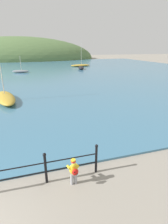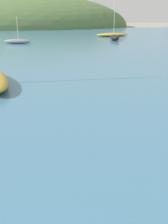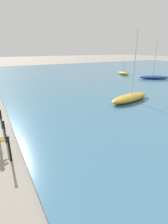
% 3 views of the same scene
% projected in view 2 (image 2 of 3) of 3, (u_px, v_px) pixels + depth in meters
% --- Properties ---
extents(water, '(80.00, 60.00, 0.10)m').
position_uv_depth(water, '(7.00, 43.00, 30.31)').
color(water, teal).
rests_on(water, ground).
extents(far_hillside, '(56.79, 31.23, 16.39)m').
position_uv_depth(far_hillside, '(17.00, 27.00, 65.55)').
color(far_hillside, '#567542').
rests_on(far_hillside, ground).
extents(boat_green_fishing, '(5.14, 2.37, 5.93)m').
position_uv_depth(boat_green_fishing, '(112.00, 34.00, 38.59)').
color(boat_green_fishing, gold).
rests_on(boat_green_fishing, water).
extents(boat_far_left, '(1.71, 3.41, 0.65)m').
position_uv_depth(boat_far_left, '(114.00, 37.00, 33.08)').
color(boat_far_left, black).
rests_on(boat_far_left, water).
extents(boat_white_sailboat, '(3.13, 1.54, 2.92)m').
position_uv_depth(boat_white_sailboat, '(17.00, 41.00, 29.16)').
color(boat_white_sailboat, gray).
rests_on(boat_white_sailboat, water).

